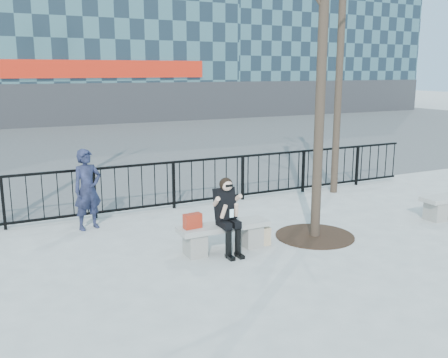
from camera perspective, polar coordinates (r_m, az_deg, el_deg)
name	(u,v)px	position (r m, az deg, el deg)	size (l,w,h in m)	color
ground	(224,250)	(8.93, -0.02, -8.15)	(120.00, 120.00, 0.00)	gray
street_surface	(73,143)	(23.01, -16.87, 4.00)	(60.00, 23.00, 0.01)	#474747
railing	(165,186)	(11.43, -6.71, -0.76)	(14.00, 0.06, 1.10)	black
tree_grate	(315,236)	(9.79, 10.32, -6.41)	(1.50, 1.50, 0.02)	black
bench_main	(224,234)	(8.83, -0.02, -6.32)	(1.65, 0.46, 0.49)	slate
seated_woman	(228,216)	(8.58, 0.45, -4.29)	(0.50, 0.64, 1.34)	black
handbag	(193,221)	(8.52, -3.62, -4.81)	(0.31, 0.14, 0.25)	#A02513
shopping_bag	(261,237)	(9.13, 4.25, -6.61)	(0.35, 0.13, 0.33)	beige
standing_man	(87,189)	(10.25, -15.34, -1.16)	(0.59, 0.39, 1.62)	black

